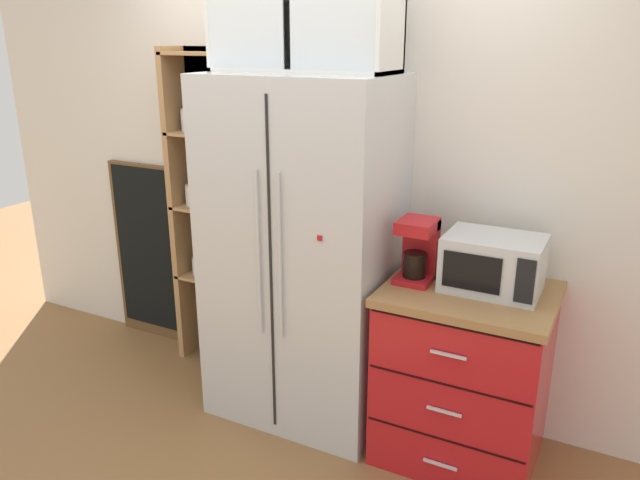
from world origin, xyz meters
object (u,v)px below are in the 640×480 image
object	(u,v)px
refrigerator	(303,254)
coffee_maker	(418,249)
bottle_green	(471,270)
microwave	(493,263)
chalkboard_menu	(151,252)
mug_sage	(472,280)

from	to	relation	value
refrigerator	coffee_maker	distance (m)	0.64
bottle_green	refrigerator	bearing A→B (deg)	179.08
microwave	chalkboard_menu	xyz separation A→B (m)	(-2.33, 0.24, -0.41)
refrigerator	mug_sage	distance (m)	0.90
microwave	bottle_green	distance (m)	0.11
coffee_maker	bottle_green	xyz separation A→B (m)	(0.27, -0.03, -0.05)
microwave	bottle_green	bearing A→B (deg)	-140.05
refrigerator	microwave	xyz separation A→B (m)	(0.98, 0.05, 0.10)
coffee_maker	chalkboard_menu	size ratio (longest dim) A/B	0.25
microwave	bottle_green	xyz separation A→B (m)	(-0.08, -0.07, -0.02)
refrigerator	mug_sage	bearing A→B (deg)	0.05
refrigerator	bottle_green	world-z (taller)	refrigerator
mug_sage	chalkboard_menu	bearing A→B (deg)	172.47
chalkboard_menu	coffee_maker	bearing A→B (deg)	-8.22
refrigerator	coffee_maker	world-z (taller)	refrigerator
coffee_maker	mug_sage	bearing A→B (deg)	-2.46
bottle_green	chalkboard_menu	bearing A→B (deg)	172.08
microwave	coffee_maker	distance (m)	0.35
microwave	coffee_maker	size ratio (longest dim) A/B	1.42
mug_sage	refrigerator	bearing A→B (deg)	-179.95
refrigerator	microwave	world-z (taller)	refrigerator
mug_sage	coffee_maker	bearing A→B (deg)	177.54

